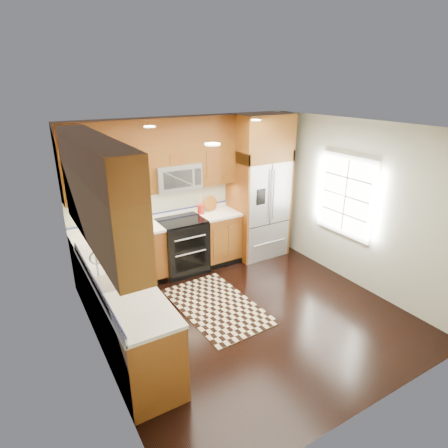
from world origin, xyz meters
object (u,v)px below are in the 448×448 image
refrigerator (259,187)px  rug (217,306)px  range (182,246)px  knife_block (120,223)px  utensil_crock (201,207)px

refrigerator → rug: refrigerator is taller
range → rug: 1.36m
knife_block → refrigerator: bearing=-2.1°
utensil_crock → range: bearing=-163.6°
knife_block → utensil_crock: 1.44m
rug → utensil_crock: (0.49, 1.40, 1.05)m
range → knife_block: bearing=176.8°
refrigerator → utensil_crock: (-1.11, 0.17, -0.25)m
rug → knife_block: knife_block is taller
refrigerator → rug: (-1.60, -1.24, -1.30)m
knife_block → utensil_crock: size_ratio=0.85×
rug → utensil_crock: bearing=68.2°
rug → knife_block: (-0.95, 1.33, 1.05)m
rug → knife_block: 1.94m
range → knife_block: (-1.00, 0.06, 0.59)m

